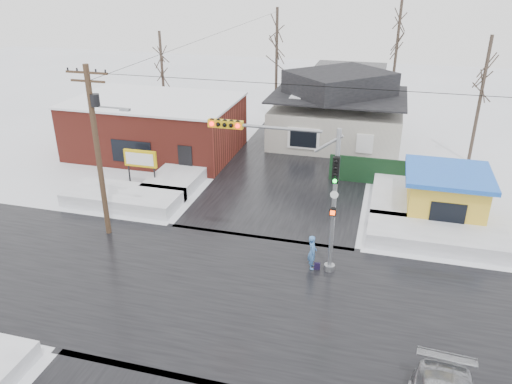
% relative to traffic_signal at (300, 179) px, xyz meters
% --- Properties ---
extents(ground, '(120.00, 120.00, 0.00)m').
position_rel_traffic_signal_xyz_m(ground, '(-2.43, -2.97, -4.54)').
color(ground, white).
rests_on(ground, ground).
extents(road_ns, '(10.00, 120.00, 0.02)m').
position_rel_traffic_signal_xyz_m(road_ns, '(-2.43, -2.97, -4.53)').
color(road_ns, black).
rests_on(road_ns, ground).
extents(road_ew, '(120.00, 10.00, 0.02)m').
position_rel_traffic_signal_xyz_m(road_ew, '(-2.43, -2.97, -4.53)').
color(road_ew, black).
rests_on(road_ew, ground).
extents(snowbank_nw, '(7.00, 3.00, 0.80)m').
position_rel_traffic_signal_xyz_m(snowbank_nw, '(-11.43, 4.03, -4.14)').
color(snowbank_nw, white).
rests_on(snowbank_nw, ground).
extents(snowbank_ne, '(7.00, 3.00, 0.80)m').
position_rel_traffic_signal_xyz_m(snowbank_ne, '(6.57, 4.03, -4.14)').
color(snowbank_ne, white).
rests_on(snowbank_ne, ground).
extents(snowbank_nside_w, '(3.00, 8.00, 0.80)m').
position_rel_traffic_signal_xyz_m(snowbank_nside_w, '(-9.43, 9.03, -4.14)').
color(snowbank_nside_w, white).
rests_on(snowbank_nside_w, ground).
extents(snowbank_nside_e, '(3.00, 8.00, 0.80)m').
position_rel_traffic_signal_xyz_m(snowbank_nside_e, '(4.57, 9.03, -4.14)').
color(snowbank_nside_e, white).
rests_on(snowbank_nside_e, ground).
extents(traffic_signal, '(6.05, 0.68, 7.00)m').
position_rel_traffic_signal_xyz_m(traffic_signal, '(0.00, 0.00, 0.00)').
color(traffic_signal, gray).
rests_on(traffic_signal, ground).
extents(utility_pole, '(3.15, 0.44, 9.00)m').
position_rel_traffic_signal_xyz_m(utility_pole, '(-10.36, 0.53, 0.57)').
color(utility_pole, '#382619').
rests_on(utility_pole, ground).
extents(brick_building, '(12.20, 8.20, 4.12)m').
position_rel_traffic_signal_xyz_m(brick_building, '(-13.43, 13.03, -2.46)').
color(brick_building, maroon).
rests_on(brick_building, ground).
extents(marquee_sign, '(2.20, 0.21, 2.55)m').
position_rel_traffic_signal_xyz_m(marquee_sign, '(-11.43, 6.53, -2.62)').
color(marquee_sign, black).
rests_on(marquee_sign, ground).
extents(house, '(10.40, 8.40, 5.76)m').
position_rel_traffic_signal_xyz_m(house, '(-0.43, 19.03, -1.92)').
color(house, beige).
rests_on(house, ground).
extents(kiosk, '(4.60, 4.60, 2.88)m').
position_rel_traffic_signal_xyz_m(kiosk, '(7.07, 7.03, -3.08)').
color(kiosk, gold).
rests_on(kiosk, ground).
extents(fence, '(8.00, 0.12, 1.80)m').
position_rel_traffic_signal_xyz_m(fence, '(4.07, 11.03, -3.64)').
color(fence, black).
rests_on(fence, ground).
extents(tree_far_left, '(3.00, 3.00, 10.00)m').
position_rel_traffic_signal_xyz_m(tree_far_left, '(-6.43, 23.03, 3.41)').
color(tree_far_left, '#332821').
rests_on(tree_far_left, ground).
extents(tree_far_mid, '(3.00, 3.00, 12.00)m').
position_rel_traffic_signal_xyz_m(tree_far_mid, '(3.57, 25.03, 5.00)').
color(tree_far_mid, '#332821').
rests_on(tree_far_mid, ground).
extents(tree_far_right, '(3.00, 3.00, 9.00)m').
position_rel_traffic_signal_xyz_m(tree_far_right, '(9.57, 17.03, 2.62)').
color(tree_far_right, '#332821').
rests_on(tree_far_right, ground).
extents(tree_far_west, '(3.00, 3.00, 8.00)m').
position_rel_traffic_signal_xyz_m(tree_far_west, '(-16.43, 21.03, 1.82)').
color(tree_far_west, '#332821').
rests_on(tree_far_west, ground).
extents(pedestrian, '(0.55, 0.71, 1.72)m').
position_rel_traffic_signal_xyz_m(pedestrian, '(0.72, -0.00, -3.68)').
color(pedestrian, '#4275BA').
rests_on(pedestrian, ground).
extents(shopping_bag, '(0.30, 0.17, 0.35)m').
position_rel_traffic_signal_xyz_m(shopping_bag, '(1.00, -0.08, -4.36)').
color(shopping_bag, black).
rests_on(shopping_bag, ground).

